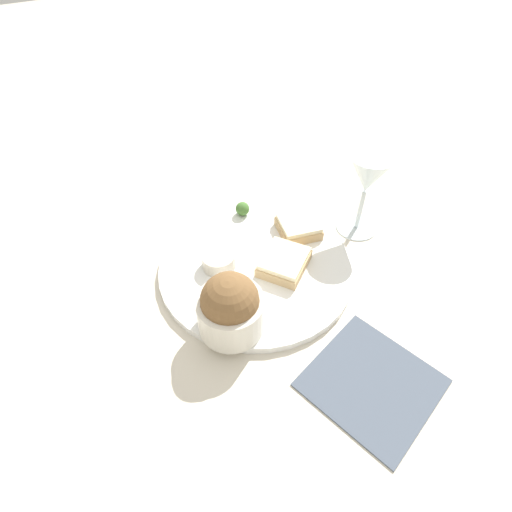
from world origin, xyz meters
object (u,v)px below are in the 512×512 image
Objects in this scene: cheese_toast_near at (284,262)px; wine_glass at (367,177)px; sauce_ramekin at (219,260)px; napkin at (372,382)px; salad_bowl at (230,307)px; cheese_toast_far at (299,227)px.

cheese_toast_near is 0.21m from wine_glass.
sauce_ramekin is 0.30m from napkin.
salad_bowl is 0.65× the size of wine_glass.
cheese_toast_near is at bearing 25.30° from salad_bowl.
cheese_toast_far is 0.30m from napkin.
cheese_toast_far is at bearing 165.54° from wine_glass.
sauce_ramekin is 0.67× the size of cheese_toast_far.
sauce_ramekin reaches higher than napkin.
salad_bowl is 0.22m from napkin.
napkin is (-0.19, -0.27, -0.11)m from wine_glass.
sauce_ramekin is 0.28× the size of napkin.
cheese_toast_near is at bearing -169.99° from wine_glass.
sauce_ramekin is at bearing 175.11° from wine_glass.
sauce_ramekin is 0.36× the size of wine_glass.
cheese_toast_near and cheese_toast_far have the same top height.
wine_glass is at bearing -14.46° from cheese_toast_far.
cheese_toast_far is 0.53× the size of wine_glass.
sauce_ramekin reaches higher than cheese_toast_near.
napkin is (-0.07, -0.29, -0.02)m from cheese_toast_far.
cheese_toast_far is at bearing 1.90° from sauce_ramekin.
wine_glass is at bearing 54.84° from napkin.
salad_bowl reaches higher than sauce_ramekin.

